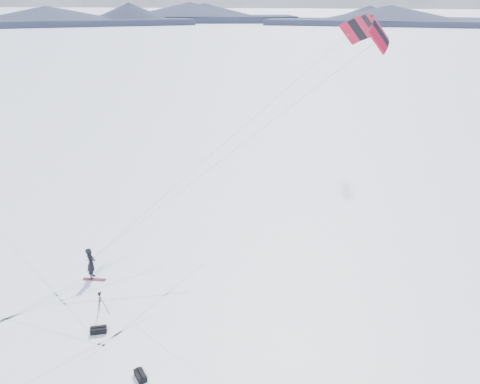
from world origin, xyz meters
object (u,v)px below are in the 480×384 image
(snowkiter, at_px, (93,278))
(gear_bag_b, at_px, (140,375))
(tripod, at_px, (100,300))
(gear_bag_a, at_px, (98,330))
(snowboard, at_px, (94,279))

(snowkiter, xyz_separation_m, gear_bag_b, (6.22, -6.16, 0.15))
(tripod, height_order, gear_bag_a, tripod)
(gear_bag_a, xyz_separation_m, gear_bag_b, (3.29, -2.07, -0.00))
(gear_bag_a, bearing_deg, gear_bag_b, -60.18)
(snowkiter, bearing_deg, tripod, -162.98)
(snowkiter, distance_m, tripod, 3.75)
(tripod, relative_size, gear_bag_b, 1.68)
(snowkiter, height_order, tripod, tripod)
(snowkiter, height_order, gear_bag_b, snowkiter)
(snowkiter, xyz_separation_m, gear_bag_a, (2.94, -4.09, 0.15))
(tripod, bearing_deg, gear_bag_b, -63.38)
(snowboard, xyz_separation_m, gear_bag_b, (6.03, -6.00, 0.13))
(snowkiter, bearing_deg, gear_bag_a, -166.96)
(tripod, distance_m, gear_bag_b, 5.18)
(snowboard, bearing_deg, snowkiter, 130.67)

